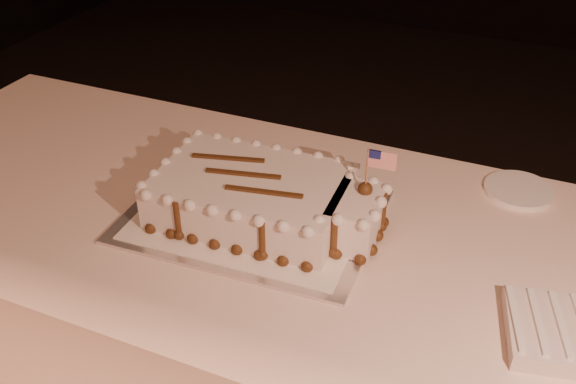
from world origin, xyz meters
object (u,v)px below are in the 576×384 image
at_px(cake_board, 253,216).
at_px(side_plate, 519,190).
at_px(sheet_cake, 264,198).
at_px(banquet_table, 354,373).

height_order(cake_board, side_plate, side_plate).
distance_m(sheet_cake, side_plate, 0.57).
bearing_deg(cake_board, banquet_table, -1.94).
height_order(banquet_table, side_plate, side_plate).
height_order(banquet_table, cake_board, cake_board).
bearing_deg(banquet_table, side_plate, 50.92).
height_order(sheet_cake, side_plate, sheet_cake).
relative_size(cake_board, side_plate, 3.38).
distance_m(banquet_table, cake_board, 0.45).
bearing_deg(sheet_cake, side_plate, 33.69).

